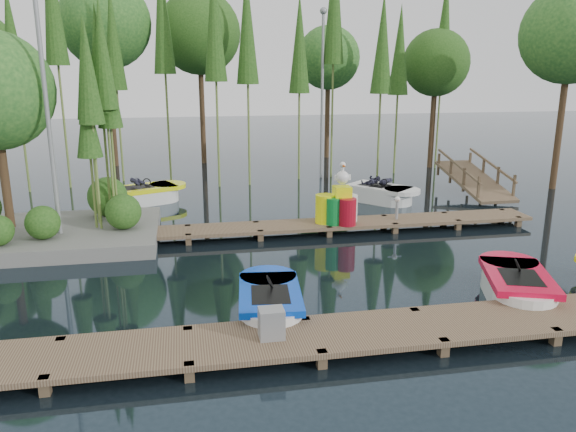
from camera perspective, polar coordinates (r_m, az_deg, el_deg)
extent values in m
plane|color=#1B2A34|center=(14.19, -1.61, -4.90)|extent=(90.00, 90.00, 0.00)
cube|color=brown|center=(10.03, 2.57, -12.10)|extent=(18.00, 1.50, 0.10)
cube|color=brown|center=(9.61, -23.41, -16.06)|extent=(0.16, 0.16, 0.50)
cube|color=brown|center=(10.69, -21.98, -12.66)|extent=(0.16, 0.16, 0.50)
cube|color=brown|center=(9.35, -9.96, -15.86)|extent=(0.16, 0.16, 0.50)
cube|color=brown|center=(10.46, -10.10, -12.37)|extent=(0.16, 0.16, 0.50)
cube|color=brown|center=(9.58, 3.44, -14.84)|extent=(0.16, 0.16, 0.50)
cube|color=brown|center=(10.66, 1.77, -11.56)|extent=(0.16, 0.16, 0.50)
cube|color=brown|center=(10.27, 15.49, -13.24)|extent=(0.16, 0.16, 0.50)
cube|color=brown|center=(11.28, 12.67, -10.39)|extent=(0.16, 0.16, 0.50)
cube|color=brown|center=(11.33, 25.51, -11.45)|extent=(0.16, 0.16, 0.50)
cube|color=brown|center=(12.26, 22.07, -9.07)|extent=(0.16, 0.16, 0.50)
cube|color=brown|center=(16.62, 0.41, -1.02)|extent=(15.00, 1.20, 0.10)
cube|color=brown|center=(16.43, -24.37, -3.31)|extent=(0.16, 0.16, 0.50)
cube|color=brown|center=(17.32, -23.66, -2.34)|extent=(0.16, 0.16, 0.50)
cube|color=brown|center=(16.05, -17.33, -3.04)|extent=(0.16, 0.16, 0.50)
cube|color=brown|center=(16.97, -16.98, -2.06)|extent=(0.16, 0.16, 0.50)
cube|color=brown|center=(15.93, -10.06, -2.71)|extent=(0.16, 0.16, 0.50)
cube|color=brown|center=(16.85, -10.12, -1.74)|extent=(0.16, 0.16, 0.50)
cube|color=brown|center=(16.07, -2.81, -2.35)|extent=(0.16, 0.16, 0.50)
cube|color=brown|center=(16.98, -3.26, -1.41)|extent=(0.16, 0.16, 0.50)
cube|color=brown|center=(16.45, 4.20, -1.95)|extent=(0.16, 0.16, 0.50)
cube|color=brown|center=(17.34, 3.39, -1.06)|extent=(0.16, 0.16, 0.50)
cube|color=brown|center=(17.07, 10.80, -1.56)|extent=(0.16, 0.16, 0.50)
cube|color=brown|center=(17.93, 9.69, -0.71)|extent=(0.16, 0.16, 0.50)
cube|color=brown|center=(17.90, 16.86, -1.18)|extent=(0.16, 0.16, 0.50)
cube|color=brown|center=(18.73, 15.53, -0.39)|extent=(0.16, 0.16, 0.50)
cube|color=brown|center=(18.91, 22.33, -0.82)|extent=(0.16, 0.16, 0.50)
cube|color=brown|center=(19.69, 20.84, -0.09)|extent=(0.16, 0.16, 0.50)
cube|color=slate|center=(17.28, -23.37, -1.89)|extent=(6.20, 4.20, 0.42)
sphere|color=#2F5D1D|center=(16.13, -23.65, -0.62)|extent=(0.90, 0.90, 0.90)
sphere|color=#2F5D1D|center=(17.95, -17.86, 1.88)|extent=(1.20, 1.20, 1.20)
sphere|color=#2F5D1D|center=(16.36, -16.39, 0.42)|extent=(1.00, 1.00, 1.00)
cylinder|color=#46311D|center=(17.53, -26.90, 4.06)|extent=(0.24, 0.24, 3.60)
cylinder|color=olive|center=(16.99, -18.15, 7.94)|extent=(0.07, 0.07, 5.93)
cone|color=#2F5D1D|center=(16.89, -18.73, 14.93)|extent=(0.70, 0.70, 2.97)
cylinder|color=olive|center=(16.89, -19.26, 7.35)|extent=(0.07, 0.07, 5.66)
cone|color=#2F5D1D|center=(16.77, -19.84, 14.07)|extent=(0.70, 0.70, 2.83)
cylinder|color=olive|center=(17.03, -17.41, 6.81)|extent=(0.07, 0.07, 5.22)
cone|color=#2F5D1D|center=(16.90, -17.90, 12.95)|extent=(0.70, 0.70, 2.61)
cylinder|color=olive|center=(16.27, -19.09, 6.87)|extent=(0.07, 0.07, 5.53)
cone|color=#2F5D1D|center=(16.14, -19.68, 13.68)|extent=(0.70, 0.70, 2.76)
cylinder|color=olive|center=(16.52, -19.31, 4.29)|extent=(0.07, 0.07, 4.01)
cone|color=#2F5D1D|center=(16.35, -19.73, 9.13)|extent=(0.70, 0.70, 2.01)
cylinder|color=olive|center=(16.85, -17.79, 8.22)|extent=(0.07, 0.07, 6.11)
cone|color=#2F5D1D|center=(16.77, -18.38, 15.49)|extent=(0.70, 0.70, 3.05)
cylinder|color=#46311D|center=(25.04, 26.01, 9.32)|extent=(0.26, 0.26, 6.06)
sphere|color=#3B772B|center=(25.01, 26.82, 16.22)|extent=(3.81, 3.81, 3.81)
cylinder|color=#46311D|center=(28.61, 14.50, 9.79)|extent=(0.26, 0.26, 5.02)
sphere|color=#2F5D1D|center=(28.52, 14.84, 14.82)|extent=(3.16, 3.16, 3.16)
cylinder|color=#46311D|center=(30.98, 4.02, 10.84)|extent=(0.26, 0.26, 5.31)
sphere|color=#3B772B|center=(30.91, 4.11, 15.75)|extent=(3.34, 3.34, 3.34)
cylinder|color=#46311D|center=(29.29, -8.75, 11.61)|extent=(0.26, 0.26, 6.46)
sphere|color=#2F5D1D|center=(29.29, -9.00, 17.92)|extent=(4.06, 4.06, 4.06)
cylinder|color=#46311D|center=(29.41, -17.56, 11.50)|extent=(0.26, 0.26, 6.85)
sphere|color=#3B772B|center=(29.46, -18.10, 18.15)|extent=(4.31, 4.31, 4.31)
cylinder|color=olive|center=(24.22, -25.71, 10.91)|extent=(0.09, 0.09, 7.48)
cone|color=#2F5D1D|center=(24.22, -26.28, 15.83)|extent=(0.90, 0.90, 4.11)
cylinder|color=olive|center=(24.45, -22.29, 13.86)|extent=(0.09, 0.09, 9.66)
cylinder|color=olive|center=(25.18, -16.99, 12.05)|extent=(0.09, 0.09, 7.69)
cone|color=#2F5D1D|center=(25.19, -17.37, 16.94)|extent=(0.90, 0.90, 4.23)
cylinder|color=olive|center=(24.68, -12.34, 13.81)|extent=(0.09, 0.09, 8.99)
cone|color=#2F5D1D|center=(24.78, -12.68, 19.63)|extent=(0.90, 0.90, 4.94)
cylinder|color=olive|center=(23.11, -7.30, 13.29)|extent=(0.09, 0.09, 8.44)
cone|color=#2F5D1D|center=(23.17, -7.50, 19.14)|extent=(0.90, 0.90, 4.64)
cylinder|color=olive|center=(23.36, -4.09, 13.12)|extent=(0.09, 0.09, 8.22)
cone|color=#2F5D1D|center=(23.41, -4.19, 18.76)|extent=(0.90, 0.90, 4.52)
cylinder|color=olive|center=(24.61, 1.15, 12.29)|extent=(0.09, 0.09, 7.41)
cone|color=#2F5D1D|center=(24.61, 1.18, 17.12)|extent=(0.90, 0.90, 4.07)
cylinder|color=olive|center=(25.16, 4.60, 15.00)|extent=(0.09, 0.09, 9.77)
cylinder|color=olive|center=(24.51, 9.37, 12.09)|extent=(0.09, 0.09, 7.40)
cone|color=#2F5D1D|center=(24.50, 9.59, 16.93)|extent=(0.90, 0.90, 4.07)
cylinder|color=olive|center=(26.49, 11.06, 11.92)|extent=(0.09, 0.09, 7.14)
cone|color=#2F5D1D|center=(26.48, 11.29, 16.24)|extent=(0.90, 0.90, 3.93)
cylinder|color=olive|center=(28.41, 15.28, 13.34)|extent=(0.09, 0.09, 8.61)
cone|color=#2F5D1D|center=(28.47, 15.62, 18.19)|extent=(0.90, 0.90, 4.74)
cylinder|color=gray|center=(16.11, -23.20, 9.06)|extent=(0.12, 0.12, 7.00)
cylinder|color=gray|center=(24.98, 3.48, 11.84)|extent=(0.12, 0.12, 7.00)
sphere|color=gray|center=(25.05, 3.62, 20.09)|extent=(0.30, 0.30, 0.30)
cube|color=brown|center=(23.00, 18.37, 3.44)|extent=(1.50, 3.94, 0.95)
cube|color=brown|center=(21.28, 18.78, 2.65)|extent=(0.08, 0.08, 0.90)
cube|color=brown|center=(22.20, 17.43, 3.53)|extent=(0.08, 0.08, 0.90)
cube|color=brown|center=(23.14, 16.19, 4.34)|extent=(0.08, 0.08, 0.90)
cube|color=brown|center=(24.10, 15.05, 5.08)|extent=(0.08, 0.08, 0.90)
cube|color=brown|center=(22.56, 16.93, 4.90)|extent=(0.06, 3.54, 0.83)
cube|color=brown|center=(22.00, 21.97, 2.74)|extent=(0.08, 0.08, 0.90)
cube|color=brown|center=(22.89, 20.54, 3.59)|extent=(0.08, 0.08, 0.90)
cube|color=brown|center=(23.80, 19.21, 4.38)|extent=(0.08, 0.08, 0.90)
cube|color=brown|center=(24.73, 17.99, 5.10)|extent=(0.08, 0.08, 0.90)
cube|color=brown|center=(23.24, 20.01, 4.92)|extent=(0.06, 3.54, 0.83)
cube|color=white|center=(11.25, -1.83, -9.27)|extent=(1.30, 1.31, 0.54)
cylinder|color=white|center=(11.79, -1.97, -8.09)|extent=(1.30, 1.30, 0.54)
cylinder|color=white|center=(10.71, -1.69, -10.57)|extent=(1.30, 1.30, 0.54)
cube|color=blue|center=(11.13, -1.85, -7.89)|extent=(1.42, 2.18, 0.14)
cylinder|color=blue|center=(11.93, -2.04, -6.29)|extent=(1.33, 1.33, 0.14)
cube|color=black|center=(10.93, -1.80, -8.07)|extent=(0.83, 1.05, 0.06)
torus|color=black|center=(11.19, -1.89, -6.67)|extent=(0.18, 0.29, 0.26)
cube|color=white|center=(12.97, 22.22, -7.02)|extent=(1.59, 1.60, 0.57)
cylinder|color=white|center=(13.54, 21.64, -6.05)|extent=(1.59, 1.59, 0.57)
cylinder|color=white|center=(12.40, 22.85, -8.08)|extent=(1.59, 1.59, 0.57)
cube|color=red|center=(12.86, 22.35, -5.74)|extent=(1.92, 2.46, 0.14)
cylinder|color=red|center=(13.70, 21.51, -4.42)|extent=(1.62, 1.62, 0.14)
cube|color=black|center=(12.66, 22.58, -5.86)|extent=(1.07, 1.22, 0.06)
torus|color=black|center=(12.93, 22.29, -4.64)|extent=(0.24, 0.32, 0.27)
cube|color=white|center=(21.13, -14.47, 1.85)|extent=(1.73, 1.72, 0.60)
cylinder|color=white|center=(21.35, -12.81, 2.09)|extent=(1.72, 1.72, 0.60)
cylinder|color=white|center=(20.93, -16.16, 1.61)|extent=(1.72, 1.72, 0.60)
cube|color=#F6FF0D|center=(21.06, -14.52, 2.72)|extent=(2.61, 2.12, 0.15)
cylinder|color=#F6FF0D|center=(21.39, -12.12, 3.04)|extent=(1.75, 1.75, 0.15)
cube|color=black|center=(20.98, -15.09, 2.77)|extent=(1.31, 1.17, 0.07)
torus|color=black|center=(21.07, -14.15, 3.35)|extent=(0.34, 0.27, 0.29)
imported|color=#1E1E2D|center=(20.92, -15.28, 3.46)|extent=(0.57, 0.51, 1.06)
cube|color=white|center=(20.98, 9.25, 2.03)|extent=(1.78, 1.78, 0.58)
cylinder|color=white|center=(20.69, 10.77, 1.77)|extent=(1.78, 1.78, 0.58)
cylinder|color=white|center=(21.30, 7.77, 2.27)|extent=(1.78, 1.78, 0.58)
cube|color=white|center=(20.92, 9.28, 2.87)|extent=(2.40, 2.50, 0.15)
cylinder|color=white|center=(20.49, 11.52, 2.51)|extent=(1.81, 1.81, 0.15)
cube|color=black|center=(21.01, 8.79, 3.07)|extent=(1.27, 1.30, 0.06)
torus|color=black|center=(20.80, 9.68, 3.37)|extent=(0.31, 0.32, 0.28)
imported|color=#1E1E2D|center=(20.99, 8.69, 3.67)|extent=(0.51, 0.52, 0.94)
imported|color=#1E1E2D|center=(21.14, 10.05, 3.51)|extent=(0.39, 0.41, 0.71)
cube|color=gray|center=(9.76, -1.69, -10.84)|extent=(0.43, 0.36, 0.52)
cylinder|color=#F6FF0D|center=(16.72, 3.77, 0.74)|extent=(0.57, 0.57, 0.86)
cylinder|color=#0D7C2D|center=(16.60, 4.67, 0.52)|extent=(0.53, 0.53, 0.80)
cylinder|color=silver|center=(17.00, 6.17, 0.82)|extent=(0.53, 0.53, 0.80)
cylinder|color=maroon|center=(16.53, 6.02, 0.43)|extent=(0.53, 0.53, 0.80)
cube|color=#F6FF0D|center=(16.63, 5.52, 2.49)|extent=(0.49, 0.49, 0.31)
sphere|color=white|center=(16.54, 5.55, 3.92)|extent=(0.39, 0.39, 0.39)
cylinder|color=white|center=(16.50, 5.57, 4.68)|extent=(0.09, 0.09, 0.27)
sphere|color=white|center=(16.48, 5.59, 5.20)|extent=(0.18, 0.18, 0.18)
cone|color=#D7510B|center=(16.31, 5.76, 5.03)|extent=(0.09, 0.27, 0.09)
cube|color=white|center=(16.54, 5.55, 3.92)|extent=(0.49, 0.05, 0.16)
cylinder|color=gray|center=(17.45, 11.00, 0.54)|extent=(0.09, 0.09, 0.53)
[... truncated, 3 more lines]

